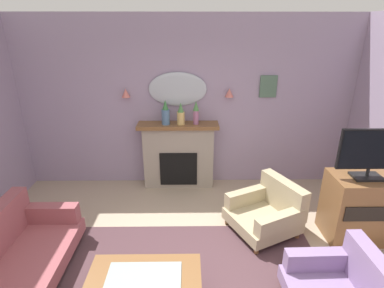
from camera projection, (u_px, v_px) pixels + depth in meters
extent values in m
cube|color=#9E8CA8|center=(187.00, 104.00, 5.09)|extent=(6.62, 0.10, 2.88)
cube|color=gray|center=(179.00, 157.00, 5.22)|extent=(1.20, 0.28, 1.10)
cube|color=black|center=(179.00, 168.00, 5.19)|extent=(0.64, 0.12, 0.60)
cube|color=brown|center=(178.00, 126.00, 4.99)|extent=(1.36, 0.36, 0.06)
cylinder|color=#4C7093|center=(166.00, 117.00, 4.91)|extent=(0.13, 0.13, 0.25)
cone|color=#38753D|center=(165.00, 105.00, 4.83)|extent=(0.10, 0.10, 0.16)
cylinder|color=tan|center=(181.00, 118.00, 4.92)|extent=(0.13, 0.13, 0.21)
cone|color=#4C8447|center=(181.00, 107.00, 4.85)|extent=(0.10, 0.10, 0.16)
cylinder|color=#9E6084|center=(196.00, 117.00, 4.92)|extent=(0.09, 0.09, 0.23)
cone|color=#4C8447|center=(196.00, 106.00, 4.84)|extent=(0.10, 0.10, 0.16)
ellipsoid|color=#B2BCC6|center=(178.00, 89.00, 4.91)|extent=(0.96, 0.06, 0.56)
cone|color=#D17066|center=(126.00, 93.00, 4.87)|extent=(0.14, 0.14, 0.14)
cone|color=#D17066|center=(229.00, 93.00, 4.89)|extent=(0.14, 0.14, 0.14)
cube|color=#4C6B56|center=(268.00, 86.00, 4.92)|extent=(0.28, 0.03, 0.36)
cube|color=brown|center=(144.00, 278.00, 2.87)|extent=(1.10, 0.60, 0.04)
cube|color=#8C9E99|center=(144.00, 276.00, 2.86)|extent=(0.72, 0.36, 0.01)
cylinder|color=brown|center=(102.00, 276.00, 3.16)|extent=(0.06, 0.06, 0.40)
cylinder|color=brown|center=(194.00, 276.00, 3.18)|extent=(0.06, 0.06, 0.40)
cube|color=#934C51|center=(22.00, 271.00, 3.25)|extent=(0.84, 1.70, 0.18)
cube|color=#934C51|center=(49.00, 213.00, 3.89)|extent=(0.76, 0.16, 0.24)
cylinder|color=brown|center=(79.00, 235.00, 4.02)|extent=(0.07, 0.07, 0.10)
cylinder|color=brown|center=(28.00, 236.00, 4.01)|extent=(0.07, 0.07, 0.10)
cube|color=tan|center=(262.00, 220.00, 4.12)|extent=(1.07, 1.07, 0.16)
cube|color=tan|center=(283.00, 195.00, 4.15)|extent=(0.49, 0.79, 0.45)
cube|color=tan|center=(248.00, 196.00, 4.34)|extent=(0.71, 0.44, 0.22)
cube|color=tan|center=(280.00, 222.00, 3.77)|extent=(0.71, 0.44, 0.22)
cylinder|color=brown|center=(227.00, 221.00, 4.32)|extent=(0.06, 0.06, 0.10)
cylinder|color=brown|center=(256.00, 250.00, 3.75)|extent=(0.06, 0.06, 0.10)
cylinder|color=brown|center=(264.00, 209.00, 4.60)|extent=(0.06, 0.06, 0.10)
cylinder|color=brown|center=(297.00, 235.00, 4.03)|extent=(0.06, 0.06, 0.10)
cube|color=gray|center=(372.00, 275.00, 2.81)|extent=(0.18, 0.80, 0.45)
cube|color=gray|center=(319.00, 260.00, 3.16)|extent=(0.72, 0.16, 0.22)
cylinder|color=brown|center=(284.00, 283.00, 3.27)|extent=(0.06, 0.06, 0.10)
cylinder|color=brown|center=(344.00, 282.00, 3.29)|extent=(0.06, 0.06, 0.10)
cube|color=brown|center=(358.00, 207.00, 3.94)|extent=(0.80, 0.56, 0.90)
cube|color=black|center=(372.00, 214.00, 3.64)|extent=(0.68, 0.02, 0.20)
cube|color=black|center=(367.00, 177.00, 3.75)|extent=(0.36, 0.24, 0.03)
cylinder|color=black|center=(368.00, 172.00, 3.72)|extent=(0.04, 0.04, 0.10)
cube|color=black|center=(373.00, 149.00, 3.61)|extent=(0.84, 0.04, 0.52)
cube|color=black|center=(374.00, 150.00, 3.59)|extent=(0.80, 0.01, 0.48)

